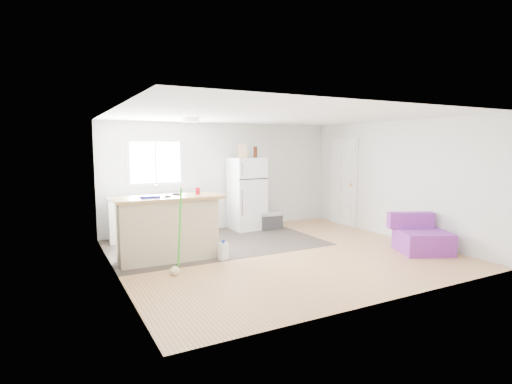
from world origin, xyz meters
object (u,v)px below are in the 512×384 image
purple_seat (421,238)px  cardboard_box (242,151)px  peninsula (168,228)px  refrigerator (247,194)px  cleaner_jug (223,251)px  blue_tray (150,197)px  cooler (270,220)px  bottle_right (256,152)px  kitchen_cabinets (159,216)px  mop (176,259)px  red_cup (198,191)px  bottle_left (255,152)px

purple_seat → cardboard_box: 4.07m
purple_seat → cardboard_box: bearing=146.9°
peninsula → refrigerator: size_ratio=1.08×
purple_seat → cleaner_jug: 3.54m
blue_tray → cardboard_box: bearing=33.5°
refrigerator → cardboard_box: 0.97m
cooler → bottle_right: (-0.22, 0.29, 1.55)m
peninsula → blue_tray: (-0.29, -0.03, 0.55)m
kitchen_cabinets → refrigerator: bearing=3.9°
mop → red_cup: bearing=56.7°
blue_tray → cardboard_box: cardboard_box is taller
purple_seat → bottle_right: 3.94m
cardboard_box → blue_tray: bearing=-146.5°
cleaner_jug → purple_seat: bearing=-43.6°
cardboard_box → kitchen_cabinets: bearing=177.2°
blue_tray → bottle_right: size_ratio=1.20×
cardboard_box → purple_seat: bearing=-57.9°
bottle_left → bottle_right: bearing=56.6°
mop → blue_tray: size_ratio=4.34×
mop → bottle_left: (2.54, 2.31, 1.52)m
cleaner_jug → bottle_right: (1.70, 2.06, 1.61)m
kitchen_cabinets → peninsula: size_ratio=1.16×
cleaner_jug → cardboard_box: (1.33, 1.99, 1.63)m
cooler → kitchen_cabinets: bearing=177.8°
refrigerator → mop: 3.44m
refrigerator → mop: bearing=-136.1°
cooler → cardboard_box: bearing=164.6°
cooler → red_cup: (-2.20, -1.32, 0.93)m
bottle_left → purple_seat: bearing=-61.4°
blue_tray → peninsula: bearing=6.3°
peninsula → bottle_right: bearing=35.2°
cardboard_box → cooler: bearing=-20.3°
kitchen_cabinets → bottle_right: bearing=4.5°
cooler → blue_tray: size_ratio=1.80×
peninsula → cooler: peninsula is taller
cleaner_jug → red_cup: 1.12m
purple_seat → bottle_right: bottle_right is taller
red_cup → bottle_left: bearing=38.1°
mop → bottle_right: (2.62, 2.44, 1.52)m
kitchen_cabinets → refrigerator: (2.01, -0.04, 0.36)m
refrigerator → cooler: refrigerator is taller
cooler → cleaner_jug: (-1.92, -1.77, -0.05)m
cardboard_box → bottle_left: bearing=-11.3°
refrigerator → cardboard_box: (-0.13, -0.05, 0.96)m
cooler → red_cup: red_cup is taller
cooler → bottle_right: bottle_right is taller
mop → red_cup: 1.38m
cleaner_jug → bottle_left: size_ratio=1.35×
refrigerator → mop: refrigerator is taller
blue_tray → bottle_right: bottle_right is taller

